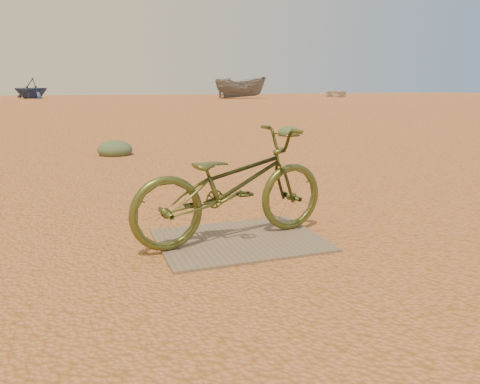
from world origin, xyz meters
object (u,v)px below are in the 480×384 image
object	(u,v)px
bicycle	(232,185)
boat_mid_right	(241,88)
boat_far_right	(336,92)
plywood_board	(240,240)
boat_far_left	(31,88)

from	to	relation	value
bicycle	boat_mid_right	size ratio (longest dim) A/B	0.34
boat_mid_right	boat_far_right	bearing A→B (deg)	-82.86
boat_far_right	bicycle	bearing A→B (deg)	-105.81
plywood_board	boat_far_left	xyz separation A→B (m)	(-4.76, 46.44, 0.97)
boat_far_right	plywood_board	bearing A→B (deg)	-105.73
boat_far_left	boat_far_right	xyz separation A→B (m)	(30.93, -4.48, -0.51)
boat_far_left	boat_mid_right	size ratio (longest dim) A/B	0.70
boat_far_right	boat_far_left	bearing A→B (deg)	-172.02
boat_mid_right	plywood_board	bearing A→B (deg)	157.20
boat_mid_right	boat_far_right	world-z (taller)	boat_mid_right
boat_far_right	boat_mid_right	bearing A→B (deg)	-153.62
boat_mid_right	boat_far_right	distance (m)	12.04
plywood_board	boat_mid_right	xyz separation A→B (m)	(14.33, 39.84, 1.01)
plywood_board	boat_far_left	bearing A→B (deg)	95.85
boat_far_left	boat_far_right	size ratio (longest dim) A/B	0.82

